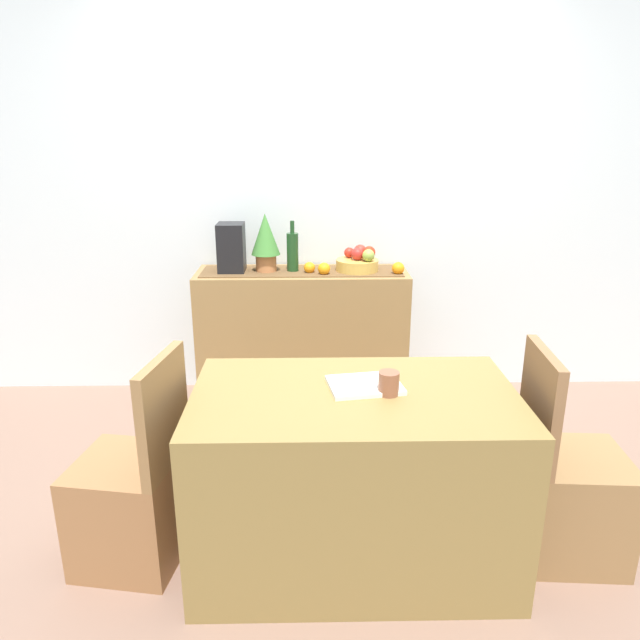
{
  "coord_description": "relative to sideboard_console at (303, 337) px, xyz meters",
  "views": [
    {
      "loc": [
        -0.1,
        -2.67,
        1.71
      ],
      "look_at": [
        -0.04,
        0.34,
        0.74
      ],
      "focal_mm": 33.28,
      "sensor_mm": 36.0,
      "label": 1
    }
  ],
  "objects": [
    {
      "name": "dining_table",
      "position": [
        0.22,
        -1.51,
        -0.06
      ],
      "size": [
        1.26,
        0.75,
        0.74
      ],
      "primitive_type": "cube",
      "color": "olive",
      "rests_on": "ground"
    },
    {
      "name": "apple_upper",
      "position": [
        0.42,
        0.02,
        0.55
      ],
      "size": [
        0.08,
        0.08,
        0.08
      ],
      "primitive_type": "sphere",
      "color": "red",
      "rests_on": "fruit_bowl"
    },
    {
      "name": "coffee_maker",
      "position": [
        -0.43,
        0.0,
        0.58
      ],
      "size": [
        0.16,
        0.18,
        0.3
      ],
      "primitive_type": "cube",
      "color": "black",
      "rests_on": "sideboard_console"
    },
    {
      "name": "room_wall_rear",
      "position": [
        0.14,
        0.26,
        0.92
      ],
      "size": [
        6.4,
        0.06,
        2.7
      ],
      "primitive_type": "cube",
      "color": "silver",
      "rests_on": "ground"
    },
    {
      "name": "table_runner",
      "position": [
        0.0,
        0.0,
        0.44
      ],
      "size": [
        1.23,
        0.32,
        0.01
      ],
      "primitive_type": "cube",
      "color": "brown",
      "rests_on": "sideboard_console"
    },
    {
      "name": "orange_loose_far",
      "position": [
        0.05,
        -0.05,
        0.47
      ],
      "size": [
        0.07,
        0.07,
        0.07
      ],
      "primitive_type": "sphere",
      "color": "orange",
      "rests_on": "sideboard_console"
    },
    {
      "name": "apple_rear",
      "position": [
        0.41,
        -0.06,
        0.55
      ],
      "size": [
        0.07,
        0.07,
        0.07
      ],
      "primitive_type": "sphere",
      "color": "#8DA743",
      "rests_on": "fruit_bowl"
    },
    {
      "name": "potted_plant",
      "position": [
        -0.22,
        -0.0,
        0.63
      ],
      "size": [
        0.18,
        0.18,
        0.36
      ],
      "color": "#BC7444",
      "rests_on": "sideboard_console"
    },
    {
      "name": "chair_by_corner",
      "position": [
        1.11,
        -1.51,
        -0.17
      ],
      "size": [
        0.43,
        0.43,
        0.9
      ],
      "color": "olive",
      "rests_on": "ground"
    },
    {
      "name": "orange_loose_end",
      "position": [
        0.14,
        -0.09,
        0.47
      ],
      "size": [
        0.07,
        0.07,
        0.07
      ],
      "primitive_type": "sphere",
      "color": "orange",
      "rests_on": "sideboard_console"
    },
    {
      "name": "apple_front",
      "position": [
        0.34,
        -0.02,
        0.55
      ],
      "size": [
        0.08,
        0.08,
        0.08
      ],
      "primitive_type": "sphere",
      "color": "red",
      "rests_on": "fruit_bowl"
    },
    {
      "name": "sideboard_console",
      "position": [
        0.0,
        0.0,
        0.0
      ],
      "size": [
        1.31,
        0.42,
        0.87
      ],
      "primitive_type": "cube",
      "color": "olive",
      "rests_on": "ground"
    },
    {
      "name": "wine_bottle",
      "position": [
        -0.06,
        0.0,
        0.56
      ],
      "size": [
        0.07,
        0.07,
        0.31
      ],
      "color": "#1B401D",
      "rests_on": "sideboard_console"
    },
    {
      "name": "chair_near_window",
      "position": [
        -0.68,
        -1.51,
        -0.17
      ],
      "size": [
        0.46,
        0.46,
        0.9
      ],
      "color": "#98673E",
      "rests_on": "ground"
    },
    {
      "name": "apple_left",
      "position": [
        0.3,
        0.05,
        0.54
      ],
      "size": [
        0.06,
        0.06,
        0.06
      ],
      "primitive_type": "sphere",
      "color": "red",
      "rests_on": "fruit_bowl"
    },
    {
      "name": "fruit_bowl",
      "position": [
        0.34,
        0.0,
        0.47
      ],
      "size": [
        0.26,
        0.26,
        0.07
      ],
      "primitive_type": "cylinder",
      "color": "gold",
      "rests_on": "table_runner"
    },
    {
      "name": "open_book",
      "position": [
        0.26,
        -1.45,
        0.32
      ],
      "size": [
        0.31,
        0.25,
        0.02
      ],
      "primitive_type": "cube",
      "rotation": [
        0.0,
        0.0,
        0.16
      ],
      "color": "white",
      "rests_on": "dining_table"
    },
    {
      "name": "ground_plane",
      "position": [
        0.14,
        -0.92,
        -0.44
      ],
      "size": [
        6.4,
        6.4,
        0.02
      ],
      "primitive_type": "cube",
      "color": "#826253",
      "rests_on": "ground"
    },
    {
      "name": "coffee_cup",
      "position": [
        0.34,
        -1.52,
        0.35
      ],
      "size": [
        0.08,
        0.08,
        0.09
      ],
      "primitive_type": "cylinder",
      "color": "brown",
      "rests_on": "dining_table"
    },
    {
      "name": "orange_loose_mid",
      "position": [
        0.59,
        -0.09,
        0.47
      ],
      "size": [
        0.08,
        0.08,
        0.08
      ],
      "primitive_type": "sphere",
      "color": "orange",
      "rests_on": "sideboard_console"
    },
    {
      "name": "apple_center",
      "position": [
        0.37,
        0.07,
        0.55
      ],
      "size": [
        0.08,
        0.08,
        0.08
      ],
      "primitive_type": "sphere",
      "color": "red",
      "rests_on": "fruit_bowl"
    }
  ]
}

